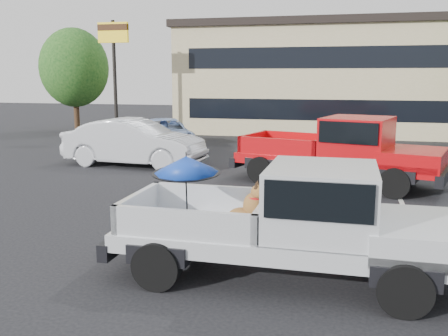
{
  "coord_description": "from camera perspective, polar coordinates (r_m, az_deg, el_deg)",
  "views": [
    {
      "loc": [
        1.47,
        -9.71,
        3.24
      ],
      "look_at": [
        -1.02,
        0.54,
        1.3
      ],
      "focal_mm": 40.0,
      "sensor_mm": 36.0,
      "label": 1
    }
  ],
  "objects": [
    {
      "name": "blue_suv",
      "position": [
        22.76,
        -6.77,
        3.9
      ],
      "size": [
        4.21,
        5.38,
        1.36
      ],
      "primitive_type": "imported",
      "rotation": [
        0.0,
        0.0,
        0.46
      ],
      "color": "#8CA6D0",
      "rests_on": "ground"
    },
    {
      "name": "tree_left",
      "position": [
        30.87,
        -16.74,
        10.91
      ],
      "size": [
        3.96,
        3.96,
        6.02
      ],
      "color": "#332114",
      "rests_on": "ground"
    },
    {
      "name": "silver_sedan",
      "position": [
        18.58,
        -10.21,
        2.89
      ],
      "size": [
        5.32,
        2.2,
        1.71
      ],
      "primitive_type": "imported",
      "rotation": [
        0.0,
        0.0,
        1.5
      ],
      "color": "silver",
      "rests_on": "ground"
    },
    {
      "name": "stripe_left",
      "position": [
        12.94,
        -7.03,
        -4.14
      ],
      "size": [
        0.12,
        5.0,
        0.01
      ],
      "primitive_type": "cube",
      "color": "silver",
      "rests_on": "ground"
    },
    {
      "name": "tree_back",
      "position": [
        34.03,
        21.76,
        11.68
      ],
      "size": [
        4.68,
        4.68,
        7.11
      ],
      "color": "#332114",
      "rests_on": "ground"
    },
    {
      "name": "red_pickup",
      "position": [
        15.33,
        14.26,
        2.19
      ],
      "size": [
        6.61,
        3.76,
        2.06
      ],
      "rotation": [
        0.0,
        0.0,
        -0.27
      ],
      "color": "black",
      "rests_on": "ground"
    },
    {
      "name": "ground",
      "position": [
        10.34,
        4.83,
        -7.87
      ],
      "size": [
        90.0,
        90.0,
        0.0
      ],
      "primitive_type": "plane",
      "color": "black",
      "rests_on": "ground"
    },
    {
      "name": "stripe_right",
      "position": [
        12.24,
        20.41,
        -5.58
      ],
      "size": [
        0.12,
        5.0,
        0.01
      ],
      "primitive_type": "cube",
      "color": "silver",
      "rests_on": "ground"
    },
    {
      "name": "silver_pickup",
      "position": [
        8.02,
        9.28,
        -5.55
      ],
      "size": [
        5.71,
        2.16,
        2.06
      ],
      "rotation": [
        0.0,
        0.0,
        -0.01
      ],
      "color": "black",
      "rests_on": "ground"
    },
    {
      "name": "motel_building",
      "position": [
        30.7,
        14.87,
        10.02
      ],
      "size": [
        20.4,
        8.4,
        6.3
      ],
      "color": "tan",
      "rests_on": "ground"
    },
    {
      "name": "motel_sign",
      "position": [
        26.37,
        -12.49,
        13.26
      ],
      "size": [
        1.6,
        0.22,
        6.0
      ],
      "color": "black",
      "rests_on": "ground"
    }
  ]
}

